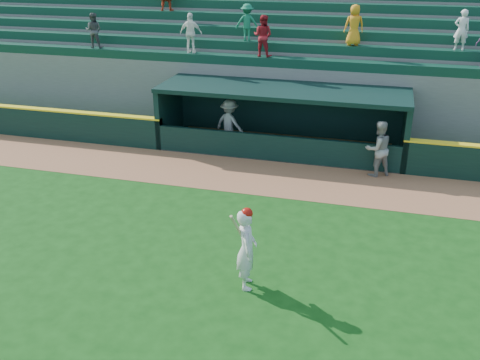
{
  "coord_description": "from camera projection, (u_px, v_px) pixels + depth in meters",
  "views": [
    {
      "loc": [
        3.61,
        -11.7,
        7.38
      ],
      "look_at": [
        0.0,
        1.6,
        1.3
      ],
      "focal_mm": 40.0,
      "sensor_mm": 36.0,
      "label": 1
    }
  ],
  "objects": [
    {
      "name": "ground",
      "position": [
        224.0,
        248.0,
        14.17
      ],
      "size": [
        120.0,
        120.0,
        0.0
      ],
      "primitive_type": "plane",
      "color": "#114210",
      "rests_on": "ground"
    },
    {
      "name": "batter_at_plate",
      "position": [
        247.0,
        248.0,
        12.22
      ],
      "size": [
        0.66,
        0.89,
        2.06
      ],
      "color": "silver",
      "rests_on": "ground"
    },
    {
      "name": "dugout_player_inside",
      "position": [
        230.0,
        123.0,
        20.95
      ],
      "size": [
        1.4,
        1.09,
        1.91
      ],
      "primitive_type": "imported",
      "rotation": [
        0.0,
        0.0,
        2.79
      ],
      "color": "#ADADA8",
      "rests_on": "ground"
    },
    {
      "name": "dugout",
      "position": [
        283.0,
        114.0,
        20.69
      ],
      "size": [
        9.4,
        2.8,
        2.46
      ],
      "color": "#60605C",
      "rests_on": "ground"
    },
    {
      "name": "dugout_player_front",
      "position": [
        378.0,
        149.0,
        18.29
      ],
      "size": [
        1.2,
        1.13,
        1.96
      ],
      "primitive_type": "imported",
      "rotation": [
        0.0,
        0.0,
        3.68
      ],
      "color": "gray",
      "rests_on": "ground"
    },
    {
      "name": "stands",
      "position": [
        303.0,
        64.0,
        24.3
      ],
      "size": [
        34.5,
        6.28,
        7.61
      ],
      "color": "slate",
      "rests_on": "ground"
    },
    {
      "name": "warning_track",
      "position": [
        265.0,
        177.0,
        18.49
      ],
      "size": [
        40.0,
        3.0,
        0.01
      ],
      "primitive_type": "cube",
      "color": "#935C3A",
      "rests_on": "ground"
    }
  ]
}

